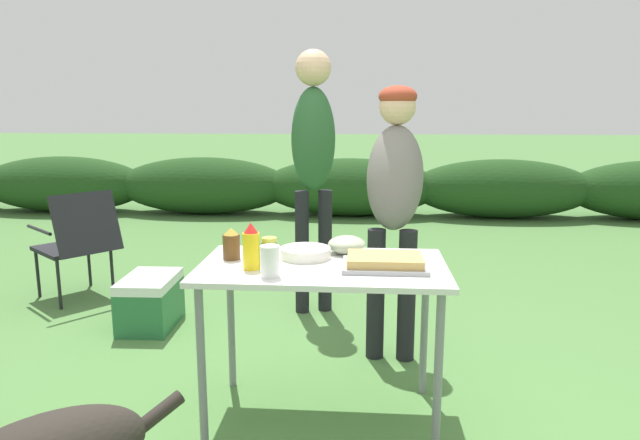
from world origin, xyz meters
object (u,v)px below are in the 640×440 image
object	(u,v)px
folding_table	(323,281)
camp_chair_green_behind_table	(78,240)
cooler_box	(150,301)
paper_cup_stack	(270,261)
food_tray	(385,262)
beer_bottle	(231,244)
plate_stack	(305,253)
relish_jar	(270,252)
mixing_bowl	(347,245)
standing_person_with_beanie	(395,186)
standing_person_in_dark_puffer	(313,151)
mustard_bottle	(251,247)

from	to	relation	value
folding_table	camp_chair_green_behind_table	bearing A→B (deg)	141.81
cooler_box	paper_cup_stack	bearing A→B (deg)	-142.50
food_tray	beer_bottle	world-z (taller)	beer_bottle
camp_chair_green_behind_table	folding_table	bearing A→B (deg)	-88.56
plate_stack	relish_jar	xyz separation A→B (m)	(-0.14, -0.16, 0.04)
mixing_bowl	camp_chair_green_behind_table	distance (m)	2.44
mixing_bowl	beer_bottle	size ratio (longest dim) A/B	1.23
relish_jar	mixing_bowl	bearing A→B (deg)	38.20
plate_stack	beer_bottle	distance (m)	0.34
standing_person_with_beanie	cooler_box	xyz separation A→B (m)	(-1.57, 0.26, -0.82)
mixing_bowl	standing_person_in_dark_puffer	bearing A→B (deg)	102.36
plate_stack	mustard_bottle	bearing A→B (deg)	-136.39
mixing_bowl	relish_jar	world-z (taller)	relish_jar
relish_jar	food_tray	bearing A→B (deg)	1.91
beer_bottle	camp_chair_green_behind_table	distance (m)	2.12
relish_jar	mustard_bottle	world-z (taller)	mustard_bottle
standing_person_with_beanie	cooler_box	bearing A→B (deg)	176.17
beer_bottle	cooler_box	xyz separation A→B (m)	(-0.79, 0.99, -0.64)
mixing_bowl	paper_cup_stack	size ratio (longest dim) A/B	1.39
paper_cup_stack	standing_person_with_beanie	size ratio (longest dim) A/B	0.08
mustard_bottle	folding_table	bearing A→B (deg)	18.28
food_tray	beer_bottle	bearing A→B (deg)	172.13
relish_jar	beer_bottle	size ratio (longest dim) A/B	0.88
food_tray	standing_person_with_beanie	distance (m)	0.85
mixing_bowl	camp_chair_green_behind_table	size ratio (longest dim) A/B	0.22
folding_table	mustard_bottle	size ratio (longest dim) A/B	5.37
plate_stack	relish_jar	distance (m)	0.22
standing_person_with_beanie	standing_person_in_dark_puffer	xyz separation A→B (m)	(-0.52, 0.64, 0.15)
plate_stack	standing_person_with_beanie	world-z (taller)	standing_person_with_beanie
relish_jar	standing_person_with_beanie	size ratio (longest dim) A/B	0.08
relish_jar	standing_person_in_dark_puffer	distance (m)	1.51
mixing_bowl	food_tray	bearing A→B (deg)	-54.70
folding_table	beer_bottle	distance (m)	0.45
standing_person_in_dark_puffer	plate_stack	bearing A→B (deg)	-104.83
mixing_bowl	folding_table	bearing A→B (deg)	-116.20
food_tray	paper_cup_stack	size ratio (longest dim) A/B	2.79
plate_stack	standing_person_in_dark_puffer	world-z (taller)	standing_person_in_dark_puffer
paper_cup_stack	camp_chair_green_behind_table	world-z (taller)	paper_cup_stack
cooler_box	plate_stack	bearing A→B (deg)	-131.34
mixing_bowl	mustard_bottle	xyz separation A→B (m)	(-0.40, -0.30, 0.05)
mustard_bottle	standing_person_in_dark_puffer	bearing A→B (deg)	84.88
camp_chair_green_behind_table	standing_person_in_dark_puffer	bearing A→B (deg)	-53.53
paper_cup_stack	mustard_bottle	world-z (taller)	mustard_bottle
mustard_bottle	standing_person_in_dark_puffer	world-z (taller)	standing_person_in_dark_puffer
food_tray	mixing_bowl	world-z (taller)	mixing_bowl
folding_table	camp_chair_green_behind_table	world-z (taller)	camp_chair_green_behind_table
beer_bottle	standing_person_in_dark_puffer	size ratio (longest dim) A/B	0.08
relish_jar	standing_person_with_beanie	bearing A→B (deg)	55.18
mustard_bottle	camp_chair_green_behind_table	xyz separation A→B (m)	(-1.63, 1.62, -0.37)
food_tray	camp_chair_green_behind_table	distance (m)	2.71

